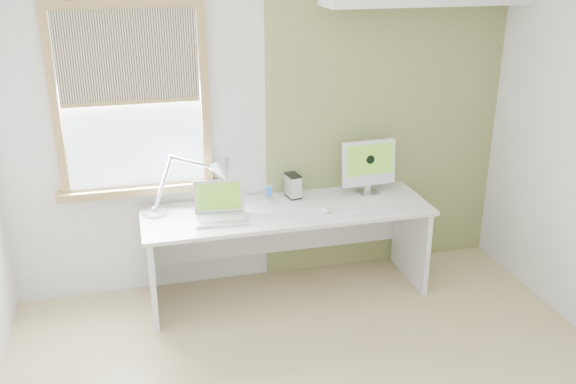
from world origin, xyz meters
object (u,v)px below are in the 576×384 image
object	(u,v)px
laptop	(220,209)
desk	(285,229)
external_drive	(293,186)
imac	(369,164)
desk_lamp	(210,177)

from	to	relation	value
laptop	desk	bearing A→B (deg)	10.27
desk	external_drive	xyz separation A→B (m)	(0.10, 0.16, 0.29)
desk	external_drive	distance (m)	0.35
imac	desk_lamp	bearing A→B (deg)	177.40
external_drive	imac	size ratio (longest dim) A/B	0.43
external_drive	imac	xyz separation A→B (m)	(0.61, -0.06, 0.15)
desk	imac	bearing A→B (deg)	8.20
desk_lamp	imac	bearing A→B (deg)	-2.60
desk_lamp	laptop	distance (m)	0.31
laptop	external_drive	bearing A→B (deg)	22.17
external_drive	desk_lamp	bearing A→B (deg)	179.96
laptop	external_drive	xyz separation A→B (m)	(0.62, 0.25, 0.03)
desk	desk_lamp	distance (m)	0.72
desk_lamp	laptop	bearing A→B (deg)	-83.20
desk	laptop	world-z (taller)	laptop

